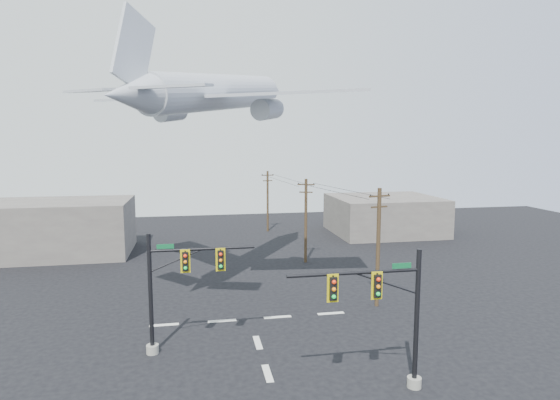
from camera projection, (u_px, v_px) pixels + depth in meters
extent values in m
cube|color=silver|center=(268.00, 373.00, 25.65)|extent=(0.40, 2.00, 0.01)
cube|color=silver|center=(258.00, 342.00, 29.55)|extent=(0.40, 2.00, 0.01)
cube|color=silver|center=(164.00, 325.00, 32.37)|extent=(2.00, 0.40, 0.01)
cube|color=silver|center=(222.00, 321.00, 33.09)|extent=(2.00, 0.40, 0.01)
cube|color=silver|center=(278.00, 317.00, 33.81)|extent=(2.00, 0.40, 0.01)
cube|color=silver|center=(331.00, 313.00, 34.53)|extent=(2.00, 0.40, 0.01)
cylinder|color=gray|center=(414.00, 382.00, 24.21)|extent=(0.73, 0.73, 0.52)
cylinder|color=black|center=(417.00, 319.00, 23.78)|extent=(0.25, 0.25, 7.31)
cylinder|color=black|center=(354.00, 273.00, 22.83)|extent=(6.76, 0.17, 0.17)
cylinder|color=black|center=(386.00, 283.00, 23.22)|extent=(3.61, 0.08, 0.08)
cube|color=black|center=(377.00, 286.00, 22.97)|extent=(0.36, 0.31, 1.15)
cube|color=#C4B00B|center=(377.00, 286.00, 22.99)|extent=(0.57, 0.04, 1.41)
sphere|color=red|center=(379.00, 280.00, 22.75)|extent=(0.21, 0.21, 0.21)
sphere|color=orange|center=(378.00, 287.00, 22.80)|extent=(0.21, 0.21, 0.21)
sphere|color=#0BBF3B|center=(378.00, 294.00, 22.84)|extent=(0.21, 0.21, 0.21)
cube|color=black|center=(333.00, 288.00, 22.56)|extent=(0.36, 0.31, 1.15)
cube|color=#C4B00B|center=(333.00, 288.00, 22.58)|extent=(0.57, 0.04, 1.41)
sphere|color=red|center=(334.00, 282.00, 22.34)|extent=(0.21, 0.21, 0.21)
sphere|color=orange|center=(334.00, 289.00, 22.39)|extent=(0.21, 0.21, 0.21)
sphere|color=#0BBF3B|center=(334.00, 297.00, 22.44)|extent=(0.21, 0.21, 0.21)
cube|color=#0B532A|center=(402.00, 266.00, 23.18)|extent=(0.99, 0.04, 0.27)
cylinder|color=gray|center=(153.00, 349.00, 28.05)|extent=(0.73, 0.73, 0.52)
cylinder|color=black|center=(151.00, 294.00, 27.62)|extent=(0.25, 0.25, 7.32)
cylinder|color=black|center=(203.00, 249.00, 27.85)|extent=(6.21, 0.17, 0.17)
cylinder|color=black|center=(176.00, 260.00, 27.65)|extent=(3.35, 0.08, 0.08)
cube|color=black|center=(185.00, 261.00, 27.59)|extent=(0.36, 0.31, 1.15)
cube|color=#C4B00B|center=(185.00, 261.00, 27.61)|extent=(0.58, 0.04, 1.41)
sphere|color=red|center=(185.00, 256.00, 27.37)|extent=(0.21, 0.21, 0.21)
sphere|color=orange|center=(185.00, 262.00, 27.42)|extent=(0.21, 0.21, 0.21)
sphere|color=#0BBF3B|center=(185.00, 268.00, 27.46)|extent=(0.21, 0.21, 0.21)
cube|color=black|center=(221.00, 260.00, 27.96)|extent=(0.36, 0.31, 1.15)
cube|color=#C4B00B|center=(221.00, 260.00, 27.98)|extent=(0.58, 0.04, 1.41)
sphere|color=red|center=(221.00, 254.00, 27.74)|extent=(0.21, 0.21, 0.21)
sphere|color=orange|center=(221.00, 260.00, 27.79)|extent=(0.21, 0.21, 0.21)
sphere|color=#0BBF3B|center=(221.00, 266.00, 27.84)|extent=(0.21, 0.21, 0.21)
cube|color=#0B532A|center=(165.00, 246.00, 27.36)|extent=(0.99, 0.04, 0.27)
cylinder|color=#422F1C|center=(378.00, 248.00, 35.55)|extent=(0.31, 0.31, 9.16)
cube|color=#422F1C|center=(380.00, 196.00, 35.05)|extent=(1.81, 0.55, 0.12)
cube|color=#422F1C|center=(379.00, 207.00, 35.15)|extent=(1.41, 0.45, 0.12)
cylinder|color=black|center=(370.00, 195.00, 34.71)|extent=(0.10, 0.10, 0.12)
cylinder|color=black|center=(380.00, 195.00, 35.04)|extent=(0.10, 0.10, 0.12)
cylinder|color=black|center=(388.00, 194.00, 35.37)|extent=(0.10, 0.10, 0.12)
cylinder|color=#422F1C|center=(306.00, 221.00, 48.52)|extent=(0.30, 0.30, 8.78)
cube|color=#422F1C|center=(306.00, 185.00, 48.03)|extent=(1.72, 0.67, 0.12)
cube|color=#422F1C|center=(306.00, 192.00, 48.13)|extent=(1.35, 0.54, 0.12)
cylinder|color=black|center=(298.00, 184.00, 48.13)|extent=(0.10, 0.10, 0.12)
cylinder|color=black|center=(306.00, 184.00, 48.02)|extent=(0.10, 0.10, 0.12)
cylinder|color=black|center=(314.00, 184.00, 47.91)|extent=(0.10, 0.10, 0.12)
cylinder|color=#422F1C|center=(268.00, 201.00, 65.32)|extent=(0.29, 0.29, 8.48)
cube|color=#422F1C|center=(268.00, 175.00, 64.85)|extent=(1.74, 0.33, 0.12)
cube|color=#422F1C|center=(268.00, 181.00, 64.95)|extent=(1.35, 0.28, 0.12)
cylinder|color=black|center=(262.00, 175.00, 64.61)|extent=(0.10, 0.10, 0.12)
cylinder|color=black|center=(268.00, 174.00, 64.84)|extent=(0.10, 0.10, 0.12)
cylinder|color=black|center=(273.00, 174.00, 65.07)|extent=(0.10, 0.10, 0.12)
cylinder|color=black|center=(328.00, 190.00, 41.40)|extent=(2.34, 13.70, 0.03)
cylinder|color=black|center=(278.00, 180.00, 56.31)|extent=(1.27, 17.44, 0.03)
cylinder|color=black|center=(346.00, 190.00, 41.69)|extent=(2.39, 13.70, 0.03)
cylinder|color=black|center=(290.00, 179.00, 56.59)|extent=(1.31, 17.44, 0.03)
cylinder|color=#B0B4BC|center=(219.00, 92.00, 38.09)|extent=(12.31, 17.00, 4.76)
cone|color=#B0B4BC|center=(272.00, 91.00, 48.07)|extent=(4.75, 5.18, 3.29)
cone|color=#B0B4BC|center=(128.00, 95.00, 28.10)|extent=(4.49, 5.00, 3.00)
cube|color=#B0B4BC|center=(145.00, 99.00, 39.41)|extent=(9.69, 12.05, 0.65)
cube|color=#B0B4BC|center=(287.00, 93.00, 34.61)|extent=(12.13, 5.57, 0.65)
cylinder|color=#B0B4BC|center=(170.00, 112.00, 39.63)|extent=(3.00, 3.43, 1.91)
cylinder|color=#B0B4BC|center=(267.00, 109.00, 36.27)|extent=(3.00, 3.43, 1.91)
cube|color=#B0B4BC|center=(134.00, 49.00, 28.41)|extent=(2.45, 3.65, 5.19)
cube|color=#B0B4BC|center=(96.00, 90.00, 29.55)|extent=(4.50, 4.66, 0.37)
cube|color=#B0B4BC|center=(172.00, 86.00, 27.40)|extent=(4.89, 3.25, 0.37)
cube|color=slate|center=(46.00, 228.00, 51.90)|extent=(18.00, 10.00, 6.00)
cube|color=slate|center=(384.00, 215.00, 64.42)|extent=(14.00, 12.00, 5.00)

